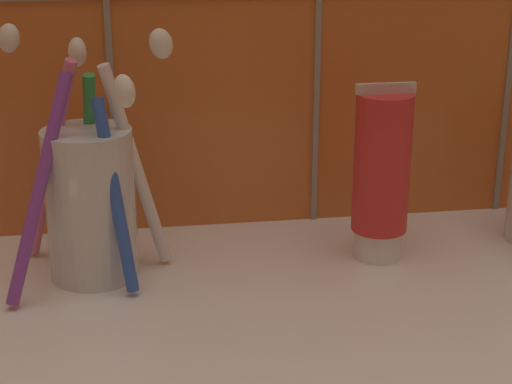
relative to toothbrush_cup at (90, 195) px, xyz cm
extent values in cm
cube|color=white|center=(16.81, -8.75, -7.29)|extent=(66.61, 35.42, 2.00)
cylinder|color=silver|center=(0.05, -0.01, -0.71)|extent=(6.49, 6.49, 11.16)
cylinder|color=white|center=(3.44, 0.35, 1.82)|extent=(4.92, 2.58, 15.66)
ellipsoid|color=white|center=(5.60, 1.17, 10.60)|extent=(2.51, 1.99, 2.56)
cylinder|color=green|center=(0.07, 2.64, 1.32)|extent=(1.89, 3.92, 14.60)
ellipsoid|color=white|center=(-0.38, 4.27, 9.61)|extent=(1.81, 2.37, 2.49)
cylinder|color=pink|center=(-2.74, 2.43, 1.90)|extent=(5.43, 4.40, 15.87)
ellipsoid|color=white|center=(-5.13, 4.23, 10.73)|extent=(2.62, 2.43, 2.63)
cylinder|color=purple|center=(-3.17, -2.75, 1.65)|extent=(5.78, 5.40, 15.43)
cylinder|color=blue|center=(1.91, -2.62, 0.80)|extent=(2.97, 4.00, 13.61)
ellipsoid|color=white|center=(2.91, -4.23, 8.57)|extent=(2.25, 2.52, 2.54)
cylinder|color=white|center=(21.75, -0.01, -5.12)|extent=(3.64, 3.64, 2.34)
cylinder|color=red|center=(21.75, -0.01, 1.38)|extent=(4.28, 4.28, 10.67)
cube|color=silver|center=(21.75, -0.01, 7.12)|extent=(4.50, 0.36, 0.80)
camera|label=1|loc=(3.28, -59.00, 21.40)|focal=60.00mm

